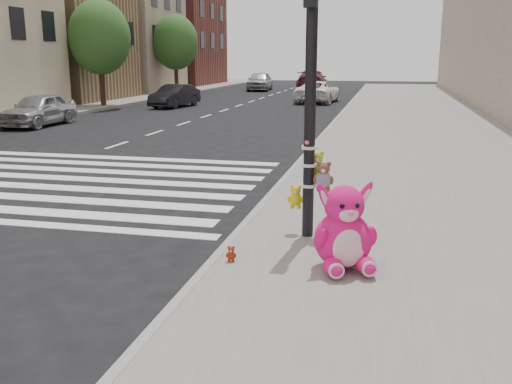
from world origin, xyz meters
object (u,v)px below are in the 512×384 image
(red_teddy, at_px, (231,254))
(car_silver_far, at_px, (39,110))
(signal_pole, at_px, (312,124))
(car_dark_far, at_px, (175,96))
(pink_bunny, at_px, (344,233))
(car_white_near, at_px, (318,92))

(red_teddy, relative_size, car_silver_far, 0.05)
(signal_pole, height_order, car_silver_far, signal_pole)
(car_silver_far, bearing_deg, red_teddy, -50.08)
(red_teddy, height_order, car_dark_far, car_dark_far)
(pink_bunny, bearing_deg, car_dark_far, 94.47)
(car_silver_far, relative_size, car_dark_far, 1.02)
(pink_bunny, distance_m, red_teddy, 1.46)
(car_silver_far, xyz_separation_m, car_white_near, (9.33, 14.22, -0.01))
(signal_pole, bearing_deg, pink_bunny, -64.83)
(red_teddy, bearing_deg, car_silver_far, 120.99)
(signal_pole, height_order, car_white_near, signal_pole)
(signal_pole, relative_size, pink_bunny, 3.60)
(car_dark_far, distance_m, car_white_near, 8.71)
(signal_pole, relative_size, red_teddy, 19.45)
(car_silver_far, distance_m, car_white_near, 17.01)
(signal_pole, distance_m, car_silver_far, 17.44)
(signal_pole, bearing_deg, car_white_near, 96.68)
(car_silver_far, bearing_deg, signal_pole, -45.19)
(pink_bunny, relative_size, red_teddy, 5.41)
(red_teddy, bearing_deg, pink_bunny, -6.93)
(car_dark_far, bearing_deg, red_teddy, -59.51)
(signal_pole, height_order, car_dark_far, signal_pole)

